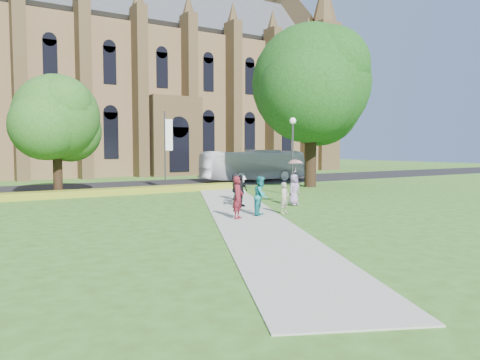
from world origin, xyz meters
TOP-DOWN VIEW (x-y plane):
  - ground at (0.00, 0.00)m, footprint 160.00×160.00m
  - road at (0.00, 20.00)m, footprint 160.00×10.00m
  - footpath at (0.00, 1.00)m, footprint 15.58×28.54m
  - flower_hedge at (-2.00, 13.20)m, footprint 18.00×1.40m
  - cathedral at (10.00, 39.73)m, footprint 52.60×18.25m
  - streetlamp at (7.50, 6.50)m, footprint 0.44×0.44m
  - large_tree at (13.00, 11.00)m, footprint 9.60×9.60m
  - street_tree_1 at (-6.00, 14.50)m, footprint 5.60×5.60m
  - banner_pole_0 at (2.11, 15.20)m, footprint 0.70×0.10m
  - tour_coach at (12.78, 18.95)m, footprint 10.77×2.95m
  - pedestrian_0 at (-1.32, -0.58)m, footprint 0.83×0.79m
  - pedestrian_1 at (0.16, -0.28)m, footprint 1.14×1.10m
  - pedestrian_2 at (1.77, 3.94)m, footprint 1.21×1.11m
  - pedestrian_3 at (1.05, 2.95)m, footprint 1.07×0.62m
  - pedestrian_4 at (4.03, 2.04)m, footprint 0.96×0.77m
  - pedestrian_5 at (2.60, 5.89)m, footprint 1.33×1.53m
  - pedestrian_6 at (1.46, -0.41)m, footprint 0.64×0.52m
  - parasol at (4.21, 2.14)m, footprint 0.84×0.84m

SIDE VIEW (x-z plane):
  - ground at x=0.00m, z-range 0.00..0.00m
  - road at x=0.00m, z-range 0.00..0.02m
  - footpath at x=0.00m, z-range 0.00..0.04m
  - flower_hedge at x=-2.00m, z-range 0.00..0.45m
  - pedestrian_6 at x=1.46m, z-range 0.04..1.56m
  - pedestrian_2 at x=1.77m, z-range 0.04..1.67m
  - pedestrian_5 at x=2.60m, z-range 0.04..1.71m
  - pedestrian_4 at x=4.03m, z-range 0.04..1.74m
  - pedestrian_3 at x=1.05m, z-range 0.04..1.76m
  - pedestrian_1 at x=0.16m, z-range 0.04..1.89m
  - pedestrian_0 at x=-1.32m, z-range 0.04..1.95m
  - tour_coach at x=12.78m, z-range 0.02..2.99m
  - parasol at x=4.21m, z-range 1.74..2.47m
  - streetlamp at x=7.50m, z-range 0.68..5.92m
  - banner_pole_0 at x=2.11m, z-range 0.39..6.39m
  - street_tree_1 at x=-6.00m, z-range 1.20..9.25m
  - large_tree at x=13.00m, z-range 1.77..14.97m
  - cathedral at x=10.00m, z-range -1.02..26.98m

